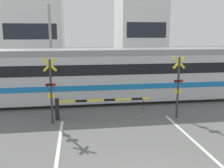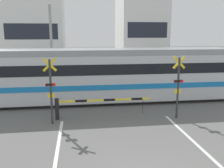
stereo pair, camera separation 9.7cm
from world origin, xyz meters
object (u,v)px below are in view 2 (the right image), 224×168
(crossing_barrier_far, at_px, (123,81))
(crossing_signal_right, at_px, (178,84))
(crossing_barrier_near, at_px, (85,104))
(pedestrian, at_px, (102,75))
(crossing_signal_left, at_px, (51,88))
(commuter_train, at_px, (82,74))

(crossing_barrier_far, bearing_deg, crossing_signal_right, -75.71)
(crossing_barrier_near, distance_m, pedestrian, 8.79)
(crossing_signal_left, xyz_separation_m, pedestrian, (3.38, 9.24, -0.92))
(crossing_signal_left, xyz_separation_m, crossing_signal_right, (6.48, 0.00, 0.00))
(crossing_barrier_near, bearing_deg, crossing_signal_right, -7.40)
(commuter_train, bearing_deg, pedestrian, 71.24)
(crossing_barrier_near, xyz_separation_m, crossing_barrier_far, (3.13, 5.96, 0.00))
(commuter_train, bearing_deg, crossing_signal_left, -111.91)
(crossing_signal_right, height_order, pedestrian, crossing_signal_right)
(crossing_signal_left, bearing_deg, pedestrian, 69.90)
(crossing_barrier_near, height_order, pedestrian, pedestrian)
(commuter_train, relative_size, pedestrian, 12.60)
(crossing_barrier_far, height_order, pedestrian, pedestrian)
(crossing_barrier_near, xyz_separation_m, pedestrian, (1.71, 8.62, 0.12))
(commuter_train, xyz_separation_m, crossing_signal_right, (4.92, -3.89, -0.01))
(crossing_signal_left, relative_size, pedestrian, 2.08)
(crossing_barrier_near, height_order, crossing_signal_left, crossing_signal_left)
(crossing_barrier_far, bearing_deg, pedestrian, 118.14)
(crossing_signal_left, relative_size, crossing_signal_right, 1.00)
(pedestrian, bearing_deg, crossing_signal_right, -71.46)
(commuter_train, height_order, crossing_signal_left, commuter_train)
(crossing_barrier_far, xyz_separation_m, crossing_signal_right, (1.68, -6.59, 1.04))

